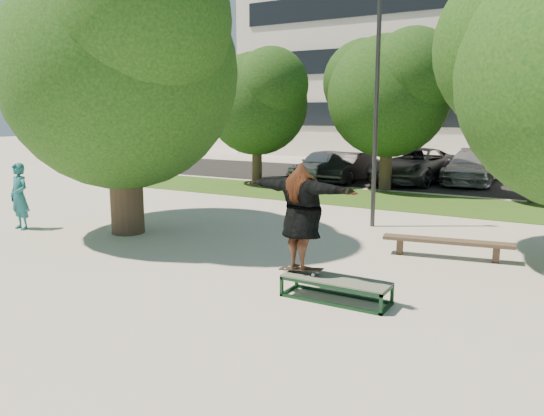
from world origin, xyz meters
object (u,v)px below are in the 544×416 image
Objects in this scene: lamppost at (376,110)px; car_silver_a at (323,165)px; tree_left at (120,58)px; car_grey at (414,165)px; bystander at (19,196)px; bench at (447,243)px; car_dark at (347,167)px; grind_box at (336,289)px; car_silver_b at (472,167)px.

lamppost is 1.44× the size of car_silver_a.
lamppost is at bearing 36.42° from tree_left.
lamppost is at bearing -73.47° from car_grey.
car_silver_a is at bearing 90.73° from tree_left.
bystander reaches higher than bench.
car_dark is at bearing 116.64° from lamppost.
car_silver_a is (-6.95, 14.42, 0.53)m from grind_box.
grind_box is 1.01× the size of bystander.
tree_left is at bearing -143.58° from lamppost.
tree_left is 13.05m from car_dark.
lamppost is 1.21× the size of car_silver_b.
tree_left is 12.95m from car_silver_a.
lamppost is at bearing 126.98° from bench.
lamppost is 10.39m from car_silver_a.
car_dark is at bearing 111.76° from bench.
car_dark is at bearing -156.98° from car_silver_b.
tree_left is 8.94m from bench.
bench is (7.79, 1.59, -4.08)m from tree_left.
bystander is 14.17m from car_dark.
bench is 0.68× the size of car_dark.
bench is (2.50, -2.31, -2.81)m from lamppost.
tree_left is at bearing -97.80° from car_grey.
tree_left reaches higher than car_grey.
tree_left is 3.95× the size of grind_box.
bystander is at bearing 175.19° from grind_box.
tree_left is 4.61m from bystander.
lamppost is 2.26× the size of bench.
tree_left reaches higher than grind_box.
bystander reaches higher than car_dark.
tree_left is 1.41× the size of car_silver_b.
bench is 0.64× the size of car_silver_a.
bench is 0.53× the size of car_silver_b.
lamppost reaches higher than bench.
tree_left is at bearing 28.84° from bystander.
car_silver_b is at bearing 86.55° from lamppost.
tree_left is at bearing 163.45° from grind_box.
grind_box is 0.36× the size of car_silver_b.
grind_box is 0.32× the size of car_grey.
tree_left is at bearing -83.69° from car_silver_a.
grind_box is at bearing -89.36° from car_silver_b.
car_silver_a is at bearing 115.73° from grind_box.
car_silver_b is at bearing 31.36° from car_grey.
car_silver_b is at bearing 92.87° from grind_box.
tree_left is 8.25m from grind_box.
lamppost reaches higher than bystander.
car_silver_a is (2.55, 13.62, -0.17)m from bystander.
car_silver_b reaches higher than car_dark.
car_silver_a is 1.07× the size of car_dark.
grind_box is 0.45× the size of car_dark.
car_silver_b is (5.95, 14.79, -3.69)m from tree_left.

